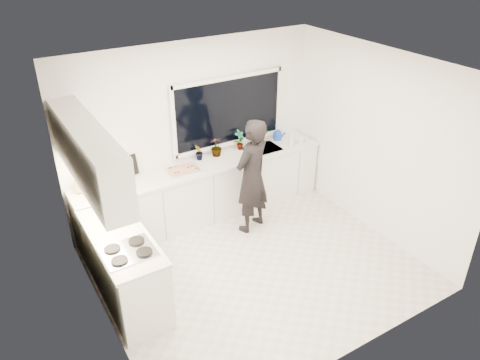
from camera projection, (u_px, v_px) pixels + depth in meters
floor at (256, 267)px, 6.35m from camera, size 4.00×3.50×0.02m
wall_back at (193, 131)px, 7.01m from camera, size 4.00×0.02×2.70m
wall_left at (93, 229)px, 4.78m from camera, size 0.02×3.50×2.70m
wall_right at (376, 143)px, 6.61m from camera, size 0.02×3.50×2.70m
ceiling at (260, 69)px, 5.03m from camera, size 4.00×3.50×0.02m
window at (229, 111)px, 7.16m from camera, size 1.80×0.02×1.00m
base_cabinets_back at (205, 192)px, 7.22m from camera, size 3.92×0.58×0.88m
base_cabinets_left at (125, 268)px, 5.63m from camera, size 0.58×1.60×0.88m
countertop_back at (204, 166)px, 6.99m from camera, size 3.94×0.62×0.04m
countertop_left at (120, 237)px, 5.41m from camera, size 0.62×1.60×0.04m
upper_cabinets at (88, 154)px, 5.16m from camera, size 0.34×2.10×0.70m
sink at (262, 152)px, 7.49m from camera, size 0.58×0.42×0.14m
faucet at (255, 138)px, 7.56m from camera, size 0.03×0.03×0.22m
stovetop at (128, 251)px, 5.12m from camera, size 0.56×0.48×0.03m
person at (252, 176)px, 6.74m from camera, size 0.74×0.61×1.75m
pizza_tray at (183, 170)px, 6.79m from camera, size 0.46×0.35×0.03m
pizza at (183, 169)px, 6.78m from camera, size 0.42×0.31×0.01m
watering_can at (277, 136)px, 7.74m from camera, size 0.16×0.16×0.13m
paper_towel_roll at (98, 180)px, 6.29m from camera, size 0.14×0.14×0.26m
knife_block at (80, 185)px, 6.22m from camera, size 0.15×0.13×0.22m
utensil_crock at (128, 206)px, 5.82m from camera, size 0.15×0.15×0.16m
picture_frame_large at (125, 168)px, 6.59m from camera, size 0.22×0.08×0.28m
picture_frame_small at (129, 166)px, 6.61m from camera, size 0.25×0.07×0.30m
herb_plants at (242, 140)px, 7.38m from camera, size 1.36×0.35×0.33m
soap_bottles at (295, 138)px, 7.54m from camera, size 0.35×0.15×0.27m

